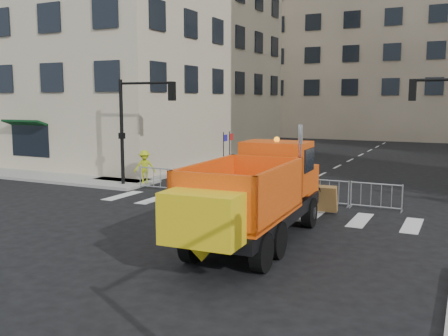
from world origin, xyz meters
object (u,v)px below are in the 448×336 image
at_px(cop_b, 292,187).
at_px(cop_c, 305,191).
at_px(cop_a, 277,186).
at_px(plow_truck, 256,193).
at_px(worker, 145,167).

relative_size(cop_b, cop_c, 1.02).
bearing_deg(cop_a, plow_truck, 85.79).
relative_size(plow_truck, cop_c, 4.73).
bearing_deg(cop_a, cop_b, 118.49).
bearing_deg(cop_a, cop_c, 120.53).
height_order(plow_truck, cop_b, plow_truck).
xyz_separation_m(cop_b, worker, (-8.70, 2.44, -0.02)).
distance_m(plow_truck, cop_c, 4.27).
height_order(cop_b, cop_c, cop_b).
bearing_deg(worker, cop_c, -45.55).
distance_m(cop_a, cop_c, 2.24).
xyz_separation_m(plow_truck, cop_c, (0.28, 4.21, -0.61)).
height_order(plow_truck, cop_a, plow_truck).
distance_m(plow_truck, cop_a, 5.91).
distance_m(cop_b, worker, 9.04).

